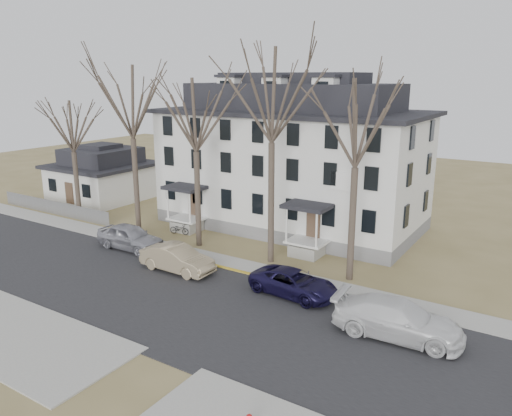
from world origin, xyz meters
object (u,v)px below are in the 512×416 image
Objects in this scene: car_tan at (177,259)px; boarding_house at (291,159)px; tree_mid_right at (358,117)px; bicycle_left at (179,229)px; car_white at (398,320)px; tree_far_left at (131,97)px; tree_center at (272,88)px; tree_mid_left at (195,110)px; small_house at (103,176)px; car_navy at (294,283)px; tree_bungalow at (71,123)px; car_silver at (130,237)px.

boarding_house is at bearing -4.13° from car_tan.
boarding_house is 12.51m from tree_mid_right.
boarding_house is 10.39m from bicycle_left.
car_white is at bearing -49.55° from tree_mid_right.
tree_center is at bearing 0.00° from tree_far_left.
bicycle_left is (-18.81, 6.38, -0.45)m from car_white.
tree_mid_left is at bearing 180.00° from tree_center.
small_house is 1.73× the size of car_navy.
car_tan is at bearing 100.52° from car_navy.
bicycle_left is (3.19, 1.11, -9.92)m from tree_far_left.
bicycle_left is (10.19, 1.11, -7.70)m from tree_bungalow.
tree_bungalow is (-19.00, 0.00, -2.97)m from tree_center.
car_navy is (7.76, 0.80, -0.11)m from car_tan.
car_white is at bearing -10.31° from tree_bungalow.
tree_mid_right is at bearing 0.00° from tree_far_left.
bicycle_left is (-12.57, 4.93, -0.28)m from car_navy.
car_tan is at bearing -29.65° from small_house.
car_silver reaches higher than car_tan.
car_tan is (2.00, -4.62, -8.79)m from tree_mid_left.
boarding_house is at bearing 136.19° from tree_mid_right.
tree_center is 14.32m from car_silver.
car_navy is at bearing -121.31° from bicycle_left.
car_tan is 0.82× the size of car_white.
tree_mid_left is at bearing -121.37° from bicycle_left.
car_tan is 3.07× the size of bicycle_left.
tree_center is 15.24m from car_white.
boarding_house reaches higher than car_silver.
boarding_house reaches higher than tree_bungalow.
small_house is 0.68× the size of tree_mid_right.
tree_mid_left is (-3.00, -8.15, 4.22)m from boarding_house.
car_white is at bearing -118.65° from bicycle_left.
tree_mid_left is 6.18m from tree_center.
tree_mid_right reaches higher than car_tan.
tree_mid_left is (17.00, -6.20, 7.35)m from small_house.
small_house reaches higher than car_navy.
tree_far_left is 8.55× the size of bicycle_left.
tree_center is at bearing -15.08° from small_house.
car_silver is at bearing -167.76° from tree_mid_right.
car_navy is (15.76, -3.82, -9.64)m from tree_far_left.
tree_mid_left reaches higher than bicycle_left.
tree_bungalow is 17.31m from car_tan.
tree_center is at bearing 0.00° from tree_bungalow.
car_navy is at bearing -45.45° from tree_center.
tree_far_left is 13.27m from car_tan.
tree_mid_left is 7.94× the size of bicycle_left.
tree_center is (23.00, -6.20, 8.84)m from small_house.
tree_mid_right reaches higher than small_house.
car_silver is at bearing -161.08° from tree_center.
boarding_house is 4.22× the size of car_tan.
bicycle_left is (-8.81, 1.11, -10.66)m from tree_center.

